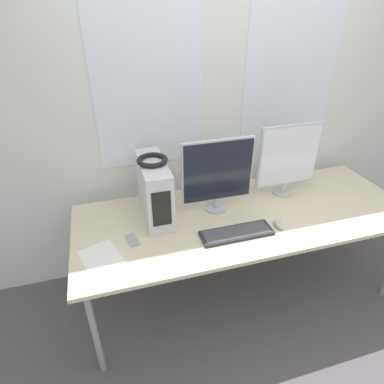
{
  "coord_description": "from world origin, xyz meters",
  "views": [
    {
      "loc": [
        -0.9,
        -1.24,
        2.08
      ],
      "look_at": [
        -0.4,
        0.46,
        1.02
      ],
      "focal_mm": 30.0,
      "sensor_mm": 36.0,
      "label": 1
    }
  ],
  "objects": [
    {
      "name": "headphones",
      "position": [
        -0.62,
        0.63,
        1.2
      ],
      "size": [
        0.2,
        0.2,
        0.03
      ],
      "color": "black",
      "rests_on": "pc_tower"
    },
    {
      "name": "monitor_main",
      "position": [
        -0.19,
        0.57,
        1.06
      ],
      "size": [
        0.51,
        0.16,
        0.54
      ],
      "color": "#B7B7BC",
      "rests_on": "desk"
    },
    {
      "name": "keyboard",
      "position": [
        -0.16,
        0.26,
        0.79
      ],
      "size": [
        0.48,
        0.15,
        0.02
      ],
      "color": "#28282D",
      "rests_on": "desk"
    },
    {
      "name": "paper_sheet_left",
      "position": [
        -1.01,
        0.27,
        0.78
      ],
      "size": [
        0.29,
        0.35,
        0.0
      ],
      "rotation": [
        0.0,
        0.0,
        0.33
      ],
      "color": "white",
      "rests_on": "desk"
    },
    {
      "name": "desk",
      "position": [
        0.0,
        0.46,
        0.73
      ],
      "size": [
        2.4,
        0.91,
        0.77
      ],
      "color": "beige",
      "rests_on": "ground_plane"
    },
    {
      "name": "mouse",
      "position": [
        0.14,
        0.25,
        0.79
      ],
      "size": [
        0.05,
        0.1,
        0.03
      ],
      "color": "#B2B2B7",
      "rests_on": "desk"
    },
    {
      "name": "ground_plane",
      "position": [
        0.0,
        0.0,
        0.0
      ],
      "size": [
        14.0,
        14.0,
        0.0
      ],
      "primitive_type": "plane",
      "color": "#565156"
    },
    {
      "name": "pc_tower",
      "position": [
        -0.62,
        0.63,
        0.98
      ],
      "size": [
        0.17,
        0.5,
        0.41
      ],
      "color": "silver",
      "rests_on": "desk"
    },
    {
      "name": "wall_back",
      "position": [
        0.0,
        1.04,
        1.35
      ],
      "size": [
        8.0,
        0.07,
        2.7
      ],
      "color": "silver",
      "rests_on": "ground_plane"
    },
    {
      "name": "cell_phone",
      "position": [
        -0.82,
        0.38,
        0.78
      ],
      "size": [
        0.08,
        0.13,
        0.01
      ],
      "rotation": [
        0.0,
        0.0,
        0.18
      ],
      "color": "#99999E",
      "rests_on": "desk"
    },
    {
      "name": "monitor_right_near",
      "position": [
        0.4,
        0.64,
        1.07
      ],
      "size": [
        0.49,
        0.16,
        0.56
      ],
      "color": "#B7B7BC",
      "rests_on": "desk"
    }
  ]
}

